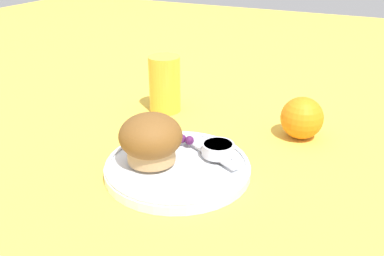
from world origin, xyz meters
TOP-DOWN VIEW (x-y plane):
  - ground_plane at (0.00, 0.00)m, footprint 3.00×3.00m
  - plate at (0.00, -0.02)m, footprint 0.22×0.22m
  - muffin at (-0.04, -0.03)m, footprint 0.10×0.10m
  - cream_ramekin at (0.05, 0.03)m, footprint 0.05×0.05m
  - berry_pair at (-0.02, 0.04)m, footprint 0.03×0.01m
  - butter_knife at (0.01, 0.04)m, footprint 0.16×0.09m
  - orange_fruit at (0.14, 0.19)m, footprint 0.08×0.08m
  - juice_glass at (-0.14, 0.19)m, footprint 0.06×0.06m

SIDE VIEW (x-z plane):
  - ground_plane at x=0.00m, z-range 0.00..0.00m
  - plate at x=0.00m, z-range 0.00..0.02m
  - butter_knife at x=0.01m, z-range 0.02..0.02m
  - berry_pair at x=-0.02m, z-range 0.02..0.03m
  - cream_ramekin at x=0.05m, z-range 0.02..0.04m
  - orange_fruit at x=0.14m, z-range 0.00..0.08m
  - muffin at x=-0.04m, z-range 0.02..0.09m
  - juice_glass at x=-0.14m, z-range 0.00..0.11m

